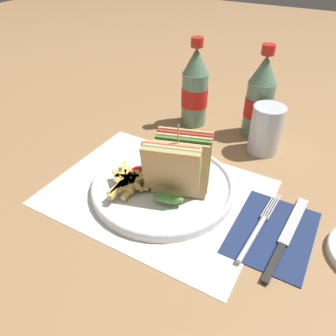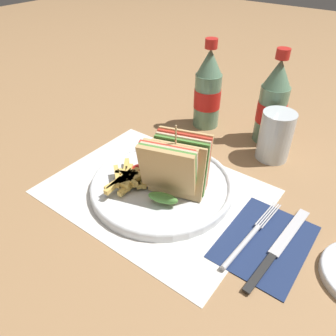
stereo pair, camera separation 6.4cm
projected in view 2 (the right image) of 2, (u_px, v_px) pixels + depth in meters
The scene contains 12 objects.
ground_plane at pixel (169, 195), 0.64m from camera, with size 4.00×4.00×0.00m, color #9E754C.
placemat at pixel (156, 191), 0.65m from camera, with size 0.41×0.31×0.00m.
plate_main at pixel (162, 185), 0.65m from camera, with size 0.28×0.28×0.02m.
club_sandwich at pixel (175, 167), 0.60m from camera, with size 0.12×0.12×0.14m.
fries_pile at pixel (128, 178), 0.64m from camera, with size 0.09×0.12×0.02m.
ketchup_blob at pixel (143, 170), 0.66m from camera, with size 0.05×0.04×0.02m.
napkin at pixel (265, 242), 0.54m from camera, with size 0.13×0.18×0.00m.
fork at pixel (248, 239), 0.54m from camera, with size 0.02×0.19×0.01m.
knife at pixel (278, 248), 0.53m from camera, with size 0.03×0.22×0.00m.
coke_bottle_near at pixel (208, 91), 0.81m from camera, with size 0.07×0.07×0.22m.
coke_bottle_far at pixel (273, 104), 0.75m from camera, with size 0.07×0.07×0.22m.
glass_near at pixel (275, 136), 0.71m from camera, with size 0.07×0.07×0.11m.
Camera 2 is at (0.29, -0.39, 0.42)m, focal length 35.00 mm.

